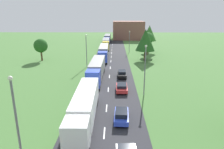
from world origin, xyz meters
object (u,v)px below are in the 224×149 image
Objects in this scene: tree_maple at (149,33)px; tree_ash at (145,40)px; lamppost_second at (145,68)px; lamppost_lead at (17,123)px; tree_elm at (148,38)px; truck_third at (104,52)px; tree_oak at (41,46)px; car_fourth at (122,74)px; truck_lead at (85,107)px; lamppost_third at (86,49)px; truck_fifth at (107,38)px; distant_building at (128,30)px; truck_fourth at (106,43)px; car_second at (121,115)px; car_third at (122,87)px; truck_second at (97,69)px; lamppost_fourth at (129,41)px.

tree_maple reaches higher than tree_ash.
tree_maple is (6.87, 39.42, 1.92)m from lamppost_second.
tree_elm is at bearing 70.94° from lamppost_lead.
truck_third is 2.39× the size of tree_oak.
car_fourth is (4.85, -18.15, -1.39)m from truck_third.
truck_lead is 0.96× the size of truck_third.
lamppost_third is 0.90× the size of tree_ash.
distant_building is (10.30, 14.34, 2.47)m from truck_fifth.
lamppost_second is at bearing -73.62° from truck_third.
tree_ash reaches higher than truck_fourth.
car_second is 10.16m from car_third.
car_third is at bearing 88.06° from car_second.
lamppost_lead is 0.95× the size of tree_maple.
tree_oak is 0.40× the size of distant_building.
tree_ash reaches higher than truck_third.
truck_second is at bearing -91.04° from truck_third.
truck_fifth is 3.37× the size of car_second.
lamppost_second is 40.06m from tree_maple.
truck_lead is at bearing -107.99° from tree_elm.
car_second is (4.35, -71.51, -1.25)m from truck_fifth.
tree_maple reaches higher than truck_fifth.
truck_lead is 1.94× the size of lamppost_fourth.
tree_maple is (18.83, 21.00, 2.04)m from lamppost_third.
truck_second is 0.97× the size of truck_third.
lamppost_fourth is 28.98m from tree_oak.
truck_third is 1.66× the size of tree_ash.
truck_fourth is at bearing 138.74° from tree_elm.
car_fourth is 0.61× the size of lamppost_fourth.
lamppost_fourth is (8.58, 47.82, 1.98)m from truck_lead.
distant_building reaches higher than car_fourth.
car_second is 10.54m from lamppost_second.
truck_fourth is 1.76× the size of lamppost_fourth.
truck_third is 46.19m from lamppost_lead.
car_second is at bearing -91.94° from car_third.
truck_second is at bearing -118.53° from tree_elm.
truck_third is 1.70× the size of lamppost_lead.
truck_lead is 86.83m from distant_building.
tree_ash is at bearing -88.13° from distant_building.
tree_elm reaches higher than truck_fifth.
truck_third is at bearing 89.48° from truck_lead.
car_third is 0.48× the size of lamppost_second.
distant_building is (10.47, 86.16, 2.42)m from truck_lead.
truck_fourth is 24.25m from tree_ash.
lamppost_lead is 55.22m from tree_elm.
truck_fourth is at bearing 89.63° from truck_second.
tree_elm is (5.57, 34.18, 0.71)m from lamppost_second.
tree_oak is (-25.86, -13.08, 0.12)m from lamppost_fourth.
lamppost_second is (8.31, -46.37, 2.52)m from truck_fourth.
truck_third is 15.47m from tree_elm.
lamppost_lead is 21.90m from lamppost_second.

